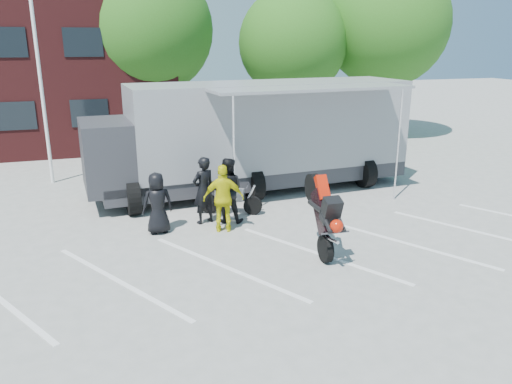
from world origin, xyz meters
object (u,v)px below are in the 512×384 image
stunt_bike_rider (314,250)px  spectator_leather_b (204,190)px  tree_mid (293,43)px  spectator_leather_c (227,190)px  tree_right (387,24)px  parked_motorcycle (231,214)px  spectator_hivis (224,198)px  spectator_leather_a (157,203)px  flagpole (44,41)px  tree_left (149,30)px  transporter_truck (257,189)px

stunt_bike_rider → spectator_leather_b: spectator_leather_b is taller
tree_mid → spectator_leather_c: (-6.36, -11.04, -4.00)m
tree_right → parked_motorcycle: (-11.09, -9.93, -5.88)m
stunt_bike_rider → spectator_hivis: size_ratio=1.16×
parked_motorcycle → spectator_leather_a: bearing=134.7°
flagpole → spectator_leather_c: size_ratio=4.23×
tree_left → tree_right: size_ratio=0.95×
transporter_truck → spectator_leather_c: spectator_leather_c is taller
flagpole → tree_left: 7.37m
flagpole → stunt_bike_rider: flagpole is taller
tree_right → spectator_leather_a: bearing=-141.0°
tree_left → flagpole: bearing=-125.3°
spectator_hivis → tree_mid: bearing=-106.0°
tree_right → stunt_bike_rider: (-9.84, -13.25, -5.88)m
spectator_leather_c → tree_mid: bearing=-97.0°
spectator_hivis → spectator_leather_b: bearing=-51.5°
transporter_truck → flagpole: bearing=151.1°
tree_mid → transporter_truck: tree_mid is taller
tree_mid → spectator_hivis: tree_mid is taller
spectator_leather_c → spectator_hivis: bearing=90.8°
transporter_truck → spectator_leather_a: bearing=-144.4°
tree_mid → transporter_truck: 10.57m
flagpole → tree_left: (4.24, 6.00, 0.51)m
spectator_leather_b → transporter_truck: bearing=-154.5°
spectator_leather_c → parked_motorcycle: bearing=-91.0°
flagpole → tree_mid: flagpole is taller
tree_left → stunt_bike_rider: bearing=-81.7°
tree_mid → spectator_leather_a: bearing=-126.5°
tree_left → spectator_leather_b: tree_left is taller
tree_mid → spectator_leather_c: tree_mid is taller
spectator_leather_c → stunt_bike_rider: bearing=142.3°
spectator_leather_c → spectator_leather_a: bearing=30.8°
spectator_leather_b → spectator_leather_a: bearing=-6.3°
tree_right → spectator_hivis: size_ratio=4.84×
tree_mid → spectator_leather_c: 13.35m
spectator_leather_b → flagpole: bearing=-76.9°
spectator_hivis → stunt_bike_rider: bearing=145.7°
parked_motorcycle → spectator_leather_c: size_ratio=1.02×
tree_mid → tree_right: (5.00, -0.50, 0.93)m
tree_mid → spectator_leather_b: (-7.03, -10.93, -3.97)m
spectator_hivis → transporter_truck: bearing=-107.2°
tree_left → tree_mid: (7.00, -1.00, -0.62)m
flagpole → tree_left: bearing=54.7°
stunt_bike_rider → spectator_leather_c: 3.24m
spectator_leather_a → stunt_bike_rider: bearing=139.1°
tree_right → parked_motorcycle: bearing=-138.2°
tree_left → tree_right: tree_right is taller
transporter_truck → spectator_hivis: spectator_hivis is taller
stunt_bike_rider → spectator_leather_c: size_ratio=1.16×
spectator_leather_b → spectator_hivis: 0.90m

